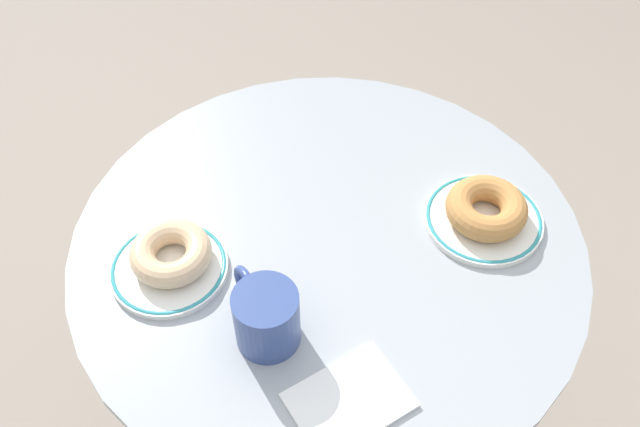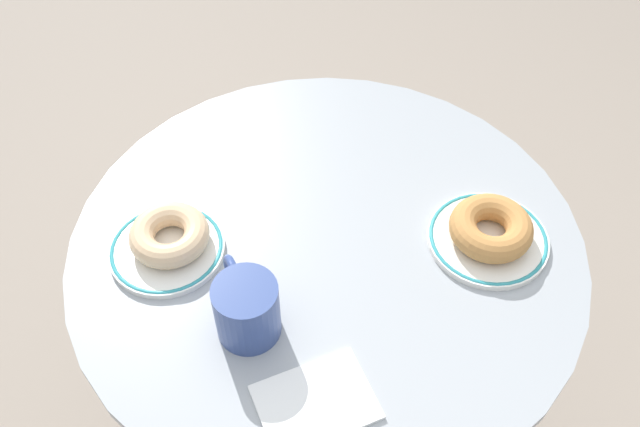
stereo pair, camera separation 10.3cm
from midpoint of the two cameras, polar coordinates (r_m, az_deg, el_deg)
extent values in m
cylinder|color=#999EA3|center=(1.06, 3.32, -2.67)|extent=(0.78, 0.78, 0.02)
cylinder|color=#999EA3|center=(1.37, 2.63, -12.22)|extent=(0.06, 0.06, 0.72)
cylinder|color=white|center=(1.05, -9.70, -3.10)|extent=(0.17, 0.17, 0.01)
torus|color=teal|center=(1.05, -9.73, -2.99)|extent=(0.17, 0.17, 0.01)
cylinder|color=white|center=(1.09, 16.21, -2.21)|extent=(0.18, 0.18, 0.01)
torus|color=teal|center=(1.09, 16.25, -2.10)|extent=(0.18, 0.18, 0.01)
torus|color=#E0B789|center=(1.03, -9.49, -1.90)|extent=(0.16, 0.16, 0.04)
torus|color=#BC7F42|center=(1.07, 16.52, -1.30)|extent=(0.16, 0.16, 0.04)
cube|color=white|center=(0.91, 2.98, -15.38)|extent=(0.16, 0.14, 0.01)
cylinder|color=#334784|center=(0.93, -2.84, -8.10)|extent=(0.09, 0.09, 0.09)
torus|color=#334784|center=(0.95, -3.94, -5.60)|extent=(0.03, 0.07, 0.07)
camera|label=1|loc=(0.05, -87.13, 3.34)|focal=39.08mm
camera|label=2|loc=(0.05, 92.87, -3.34)|focal=39.08mm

